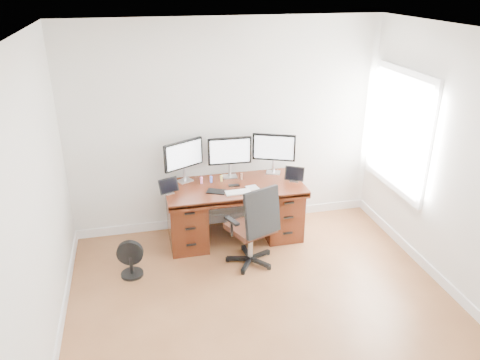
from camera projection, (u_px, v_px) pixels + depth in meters
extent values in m
plane|color=brown|center=(276.00, 333.00, 4.46)|extent=(4.50, 4.50, 0.00)
cube|color=white|center=(227.00, 128.00, 5.92)|extent=(4.00, 0.10, 2.70)
cube|color=white|center=(399.00, 131.00, 5.64)|extent=(0.04, 1.30, 1.50)
cube|color=white|center=(397.00, 131.00, 5.64)|extent=(0.01, 1.15, 1.35)
cube|color=#461B0E|center=(234.00, 187.00, 5.77)|extent=(1.70, 0.80, 0.05)
cube|color=#461B0E|center=(187.00, 218.00, 5.82)|extent=(0.45, 0.70, 0.70)
cube|color=#461B0E|center=(279.00, 208.00, 6.08)|extent=(0.45, 0.70, 0.70)
cube|color=black|center=(230.00, 193.00, 6.13)|extent=(0.74, 0.03, 0.40)
cylinder|color=black|center=(250.00, 259.00, 5.55)|extent=(0.70, 0.70, 0.08)
cylinder|color=silver|center=(250.00, 242.00, 5.46)|extent=(0.06, 0.06, 0.39)
cube|color=#3D1D12|center=(251.00, 228.00, 5.38)|extent=(0.60, 0.58, 0.07)
cube|color=black|center=(262.00, 212.00, 5.10)|extent=(0.43, 0.21, 0.53)
cube|color=black|center=(232.00, 221.00, 5.17)|extent=(0.14, 0.24, 0.03)
cube|color=black|center=(269.00, 208.00, 5.44)|extent=(0.14, 0.24, 0.03)
cylinder|color=black|center=(132.00, 274.00, 5.31)|extent=(0.25, 0.25, 0.03)
cylinder|color=black|center=(131.00, 265.00, 5.26)|extent=(0.04, 0.04, 0.21)
cylinder|color=black|center=(130.00, 254.00, 5.20)|extent=(0.30, 0.11, 0.29)
cube|color=silver|center=(185.00, 181.00, 5.88)|extent=(0.22, 0.21, 0.01)
cylinder|color=silver|center=(185.00, 174.00, 5.85)|extent=(0.04, 0.04, 0.18)
cube|color=black|center=(184.00, 155.00, 5.74)|extent=(0.50, 0.29, 0.35)
cube|color=white|center=(184.00, 155.00, 5.72)|extent=(0.44, 0.24, 0.30)
cube|color=silver|center=(230.00, 176.00, 6.00)|extent=(0.19, 0.15, 0.01)
cylinder|color=silver|center=(230.00, 170.00, 5.97)|extent=(0.04, 0.04, 0.18)
cube|color=black|center=(230.00, 151.00, 5.86)|extent=(0.55, 0.06, 0.35)
cube|color=white|center=(230.00, 151.00, 5.84)|extent=(0.50, 0.02, 0.30)
cube|color=silver|center=(273.00, 172.00, 6.12)|extent=(0.22, 0.20, 0.01)
cylinder|color=silver|center=(273.00, 166.00, 6.09)|extent=(0.04, 0.04, 0.18)
cube|color=black|center=(274.00, 147.00, 5.98)|extent=(0.52, 0.24, 0.35)
cube|color=white|center=(274.00, 148.00, 5.96)|extent=(0.46, 0.20, 0.30)
cube|color=silver|center=(169.00, 193.00, 5.55)|extent=(0.12, 0.11, 0.01)
cube|color=black|center=(169.00, 186.00, 5.51)|extent=(0.25, 0.15, 0.17)
cube|color=silver|center=(294.00, 181.00, 5.87)|extent=(0.13, 0.12, 0.01)
cube|color=black|center=(295.00, 174.00, 5.84)|extent=(0.24, 0.18, 0.17)
cube|color=white|center=(238.00, 192.00, 5.56)|extent=(0.31, 0.14, 0.01)
cube|color=silver|center=(252.00, 188.00, 5.68)|extent=(0.16, 0.16, 0.01)
cube|color=black|center=(216.00, 191.00, 5.59)|extent=(0.26, 0.22, 0.01)
cube|color=black|center=(234.00, 185.00, 5.75)|extent=(0.14, 0.08, 0.01)
cylinder|color=pink|center=(201.00, 181.00, 5.80)|extent=(0.03, 0.03, 0.06)
sphere|color=pink|center=(201.00, 178.00, 5.79)|extent=(0.04, 0.04, 0.04)
cylinder|color=#4C66E9|center=(211.00, 180.00, 5.83)|extent=(0.03, 0.03, 0.06)
sphere|color=#4C66E9|center=(211.00, 177.00, 5.81)|extent=(0.04, 0.04, 0.04)
cylinder|color=#DCCE5F|center=(221.00, 179.00, 5.86)|extent=(0.03, 0.03, 0.06)
sphere|color=#DCCE5F|center=(221.00, 176.00, 5.84)|extent=(0.04, 0.04, 0.04)
cylinder|color=#90614C|center=(241.00, 177.00, 5.91)|extent=(0.03, 0.03, 0.06)
sphere|color=#90614C|center=(241.00, 174.00, 5.89)|extent=(0.04, 0.04, 0.04)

